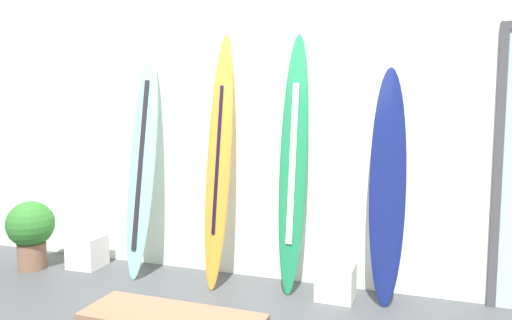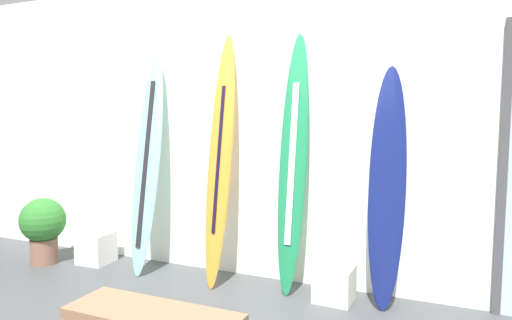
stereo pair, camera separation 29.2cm
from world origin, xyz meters
The scene contains 8 objects.
wall_back centered at (0.00, 1.30, 1.40)m, with size 7.20×0.20×2.80m, color white.
surfboard_seafoam centered at (-1.13, 0.94, 1.06)m, with size 0.29×0.51×2.11m.
surfboard_sunset centered at (-0.34, 0.94, 1.13)m, with size 0.24×0.49×2.26m.
surfboard_emerald centered at (0.32, 1.00, 1.09)m, with size 0.26×0.37×2.22m.
surfboard_navy centered at (1.10, 1.00, 0.94)m, with size 0.30×0.34×1.91m.
display_block_left centered at (-1.78, 0.91, 0.16)m, with size 0.31×0.31×0.31m.
display_block_center centered at (0.71, 0.93, 0.14)m, with size 0.31×0.31×0.28m.
potted_plant centered at (-2.25, 0.68, 0.40)m, with size 0.45×0.45×0.68m.
Camera 2 is at (1.54, -2.61, 1.51)m, focal length 31.77 mm.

